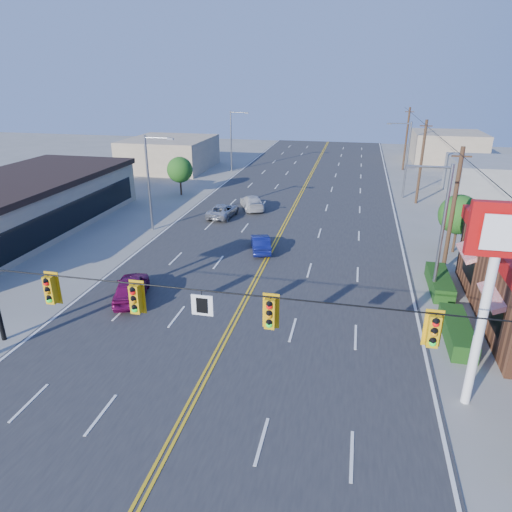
% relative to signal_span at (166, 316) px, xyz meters
% --- Properties ---
extents(ground, '(160.00, 160.00, 0.00)m').
position_rel_signal_span_xyz_m(ground, '(0.12, 0.00, -4.89)').
color(ground, gray).
rests_on(ground, ground).
extents(road, '(20.00, 120.00, 0.06)m').
position_rel_signal_span_xyz_m(road, '(0.12, 20.00, -4.86)').
color(road, '#2D2D30').
rests_on(road, ground).
extents(signal_span, '(24.32, 0.34, 9.00)m').
position_rel_signal_span_xyz_m(signal_span, '(0.00, 0.00, 0.00)').
color(signal_span, '#47301E').
rests_on(signal_span, ground).
extents(kfc_pylon, '(2.20, 0.36, 8.50)m').
position_rel_signal_span_xyz_m(kfc_pylon, '(11.12, 4.00, 1.16)').
color(kfc_pylon, white).
rests_on(kfc_pylon, ground).
extents(strip_mall, '(10.40, 26.40, 4.40)m').
position_rel_signal_span_xyz_m(strip_mall, '(-21.88, 18.00, -2.63)').
color(strip_mall, tan).
rests_on(strip_mall, ground).
extents(streetlight_se, '(2.55, 0.25, 8.00)m').
position_rel_signal_span_xyz_m(streetlight_se, '(10.91, 14.00, -0.37)').
color(streetlight_se, gray).
rests_on(streetlight_se, ground).
extents(streetlight_ne, '(2.55, 0.25, 8.00)m').
position_rel_signal_span_xyz_m(streetlight_ne, '(10.91, 38.00, -0.37)').
color(streetlight_ne, gray).
rests_on(streetlight_ne, ground).
extents(streetlight_sw, '(2.55, 0.25, 8.00)m').
position_rel_signal_span_xyz_m(streetlight_sw, '(-10.67, 22.00, -0.37)').
color(streetlight_sw, gray).
rests_on(streetlight_sw, ground).
extents(streetlight_nw, '(2.55, 0.25, 8.00)m').
position_rel_signal_span_xyz_m(streetlight_nw, '(-10.67, 48.00, -0.37)').
color(streetlight_nw, gray).
rests_on(streetlight_nw, ground).
extents(utility_pole_near, '(0.28, 0.28, 8.40)m').
position_rel_signal_span_xyz_m(utility_pole_near, '(12.32, 18.00, -0.69)').
color(utility_pole_near, '#47301E').
rests_on(utility_pole_near, ground).
extents(utility_pole_mid, '(0.28, 0.28, 8.40)m').
position_rel_signal_span_xyz_m(utility_pole_mid, '(12.32, 36.00, -0.69)').
color(utility_pole_mid, '#47301E').
rests_on(utility_pole_mid, ground).
extents(utility_pole_far, '(0.28, 0.28, 8.40)m').
position_rel_signal_span_xyz_m(utility_pole_far, '(12.32, 54.00, -0.69)').
color(utility_pole_far, '#47301E').
rests_on(utility_pole_far, ground).
extents(tree_kfc_rear, '(2.94, 2.94, 4.41)m').
position_rel_signal_span_xyz_m(tree_kfc_rear, '(13.62, 22.00, -1.95)').
color(tree_kfc_rear, '#47301E').
rests_on(tree_kfc_rear, ground).
extents(tree_west, '(2.80, 2.80, 4.20)m').
position_rel_signal_span_xyz_m(tree_west, '(-12.88, 34.00, -2.09)').
color(tree_west, '#47301E').
rests_on(tree_west, ground).
extents(bld_east_mid, '(12.00, 10.00, 4.00)m').
position_rel_signal_span_xyz_m(bld_east_mid, '(22.12, 40.00, -2.89)').
color(bld_east_mid, gray).
rests_on(bld_east_mid, ground).
extents(bld_west_far, '(11.00, 12.00, 4.20)m').
position_rel_signal_span_xyz_m(bld_west_far, '(-19.88, 48.00, -2.79)').
color(bld_west_far, tan).
rests_on(bld_west_far, ground).
extents(bld_east_far, '(10.00, 10.00, 4.40)m').
position_rel_signal_span_xyz_m(bld_east_far, '(19.12, 62.00, -2.69)').
color(bld_east_far, tan).
rests_on(bld_east_far, ground).
extents(car_magenta, '(3.09, 4.74, 1.50)m').
position_rel_signal_span_xyz_m(car_magenta, '(-6.52, 9.46, -4.13)').
color(car_magenta, '#690B42').
rests_on(car_magenta, ground).
extents(car_blue, '(2.31, 3.95, 1.23)m').
position_rel_signal_span_xyz_m(car_blue, '(-0.65, 18.88, -4.27)').
color(car_blue, navy).
rests_on(car_blue, ground).
extents(car_white, '(3.57, 5.00, 1.34)m').
position_rel_signal_span_xyz_m(car_white, '(-3.86, 30.01, -4.21)').
color(car_white, '#BEBEBE').
rests_on(car_white, ground).
extents(car_silver, '(2.40, 4.57, 1.23)m').
position_rel_signal_span_xyz_m(car_silver, '(-5.92, 26.75, -4.27)').
color(car_silver, '#B0B1B6').
rests_on(car_silver, ground).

